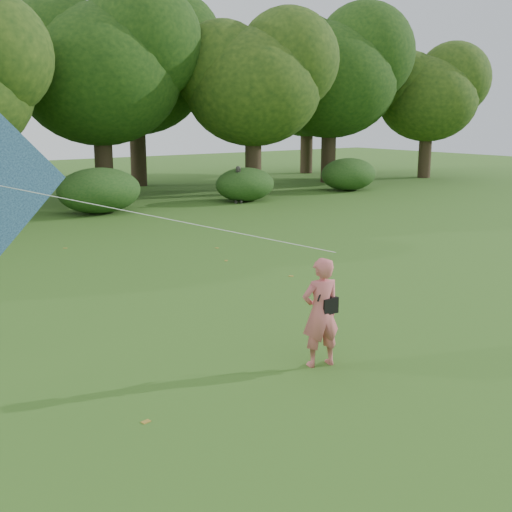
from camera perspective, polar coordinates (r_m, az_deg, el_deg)
ground at (r=11.00m, az=9.05°, el=-9.05°), size 100.00×100.00×0.00m
man_kite_flyer at (r=10.38m, az=5.77°, el=-5.01°), size 0.74×0.57×1.80m
bystander_right at (r=29.56m, az=-1.63°, el=6.36°), size 1.08×0.82×1.70m
crossbody_bag at (r=10.40m, az=6.37°, el=-4.30°), size 0.43×0.20×0.71m
tree_line at (r=31.38m, az=-20.17°, el=14.68°), size 54.70×15.30×9.48m
shrub_band at (r=25.80m, az=-21.15°, el=4.64°), size 39.15×3.22×1.88m
fallen_leaves at (r=15.16m, az=-5.25°, el=-2.87°), size 11.41×15.31×0.01m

